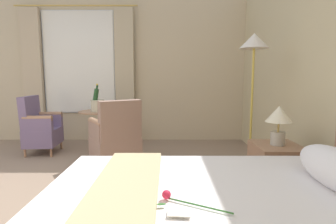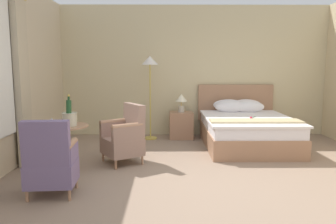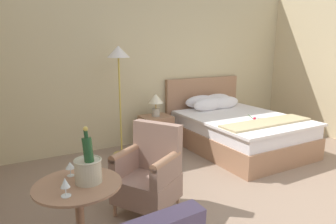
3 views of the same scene
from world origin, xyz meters
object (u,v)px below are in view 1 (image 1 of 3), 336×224
at_px(bedside_lamp, 279,119).
at_px(champagne_bucket, 97,104).
at_px(armchair_by_window, 116,137).
at_px(nightstand, 276,173).
at_px(armchair_facing_bed, 40,128).
at_px(side_table_round, 100,125).
at_px(wine_glass_near_edge, 92,105).
at_px(wine_glass_near_bucket, 110,106).
at_px(floor_lamp_brass, 254,57).

xyz_separation_m(bedside_lamp, champagne_bucket, (-1.76, -2.28, -0.02)).
bearing_deg(armchair_by_window, champagne_bucket, -149.07).
xyz_separation_m(nightstand, armchair_by_window, (-1.01, -1.82, 0.14)).
height_order(bedside_lamp, champagne_bucket, champagne_bucket).
distance_m(champagne_bucket, armchair_facing_bed, 1.04).
bearing_deg(side_table_round, champagne_bucket, -11.15).
xyz_separation_m(champagne_bucket, wine_glass_near_edge, (-0.21, -0.15, -0.03)).
relative_size(nightstand, armchair_by_window, 0.60).
distance_m(wine_glass_near_bucket, wine_glass_near_edge, 0.36).
bearing_deg(wine_glass_near_edge, armchair_by_window, 31.99).
xyz_separation_m(floor_lamp_brass, wine_glass_near_edge, (-1.30, -2.37, -0.71)).
bearing_deg(wine_glass_near_bucket, armchair_facing_bed, -83.12).
xyz_separation_m(side_table_round, wine_glass_near_bucket, (-0.02, 0.18, 0.34)).
height_order(nightstand, side_table_round, side_table_round).
bearing_deg(bedside_lamp, nightstand, 0.00).
relative_size(nightstand, armchair_facing_bed, 0.60).
height_order(bedside_lamp, wine_glass_near_edge, bedside_lamp).
bearing_deg(armchair_by_window, floor_lamp_brass, 79.18).
xyz_separation_m(bedside_lamp, wine_glass_near_bucket, (-1.87, -2.08, -0.06)).
bearing_deg(floor_lamp_brass, wine_glass_near_bucket, -120.59).
bearing_deg(nightstand, floor_lamp_brass, -175.00).
bearing_deg(armchair_facing_bed, floor_lamp_brass, 71.61).
bearing_deg(armchair_facing_bed, wine_glass_near_edge, 106.78).
xyz_separation_m(wine_glass_near_edge, armchair_facing_bed, (0.24, -0.81, -0.36)).
relative_size(bedside_lamp, side_table_round, 0.56).
distance_m(floor_lamp_brass, wine_glass_near_bucket, 2.45).
height_order(wine_glass_near_bucket, armchair_by_window, armchair_by_window).
xyz_separation_m(side_table_round, wine_glass_near_edge, (-0.12, -0.17, 0.35)).
bearing_deg(wine_glass_near_bucket, nightstand, 48.09).
bearing_deg(floor_lamp_brass, bedside_lamp, 5.00).
height_order(side_table_round, wine_glass_near_edge, wine_glass_near_edge).
distance_m(nightstand, floor_lamp_brass, 1.39).
distance_m(nightstand, armchair_facing_bed, 3.67).
height_order(bedside_lamp, armchair_facing_bed, bedside_lamp).
bearing_deg(bedside_lamp, floor_lamp_brass, -175.00).
height_order(floor_lamp_brass, champagne_bucket, floor_lamp_brass).
relative_size(champagne_bucket, armchair_facing_bed, 0.49).
relative_size(champagne_bucket, wine_glass_near_edge, 3.23).
relative_size(bedside_lamp, champagne_bucket, 0.85).
bearing_deg(champagne_bucket, wine_glass_near_edge, -144.41).
height_order(floor_lamp_brass, armchair_by_window, floor_lamp_brass).
xyz_separation_m(side_table_round, armchair_by_window, (0.84, 0.43, -0.02)).
distance_m(champagne_bucket, wine_glass_near_bucket, 0.23).
distance_m(nightstand, armchair_by_window, 2.09).
xyz_separation_m(bedside_lamp, armchair_by_window, (-1.01, -1.82, -0.42)).
xyz_separation_m(bedside_lamp, side_table_round, (-1.85, -2.26, -0.40)).
xyz_separation_m(wine_glass_near_bucket, armchair_facing_bed, (0.14, -1.15, -0.36)).
distance_m(wine_glass_near_edge, armchair_by_window, 1.19).
bearing_deg(bedside_lamp, armchair_facing_bed, -118.11).
relative_size(side_table_round, wine_glass_near_bucket, 5.58).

